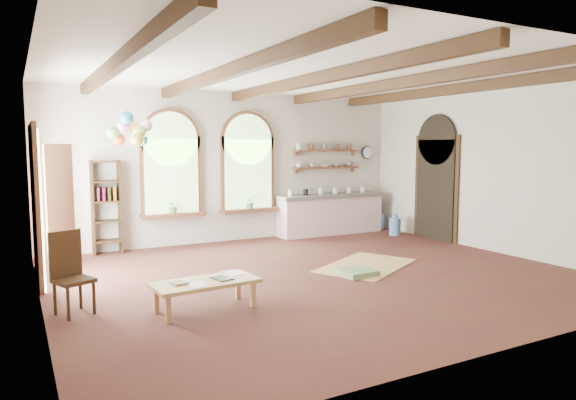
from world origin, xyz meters
TOP-DOWN VIEW (x-y plane):
  - floor at (0.00, 0.00)m, footprint 8.00×8.00m
  - ceiling_beams at (0.00, 0.00)m, footprint 6.20×6.80m
  - window_left at (-1.40, 3.43)m, footprint 1.30×0.28m
  - window_right at (0.30, 3.43)m, footprint 1.30×0.28m
  - left_doorway at (-3.95, 1.80)m, footprint 0.10×1.90m
  - right_doorway at (3.95, 1.50)m, footprint 0.10×1.30m
  - kitchen_counter at (2.30, 3.20)m, footprint 2.68×0.62m
  - wall_shelf_lower at (2.30, 3.38)m, footprint 1.70×0.24m
  - wall_shelf_upper at (2.30, 3.38)m, footprint 1.70×0.24m
  - wall_clock at (3.55, 3.45)m, footprint 0.32×0.04m
  - bookshelf at (-2.70, 3.32)m, footprint 0.53×0.32m
  - coffee_table at (-2.17, -0.83)m, footprint 1.36×0.70m
  - side_chair at (-3.66, -0.22)m, footprint 0.53×0.53m
  - floor_mat at (1.06, 0.13)m, footprint 2.17×1.88m
  - floor_cushion at (0.54, -0.30)m, footprint 0.55×0.55m
  - water_jug_a at (3.75, 3.20)m, footprint 0.27×0.27m
  - water_jug_b at (3.51, 2.30)m, footprint 0.27×0.27m
  - balloon_cluster at (-2.41, 2.22)m, footprint 0.76×0.84m
  - table_book at (-2.59, -0.81)m, footprint 0.19×0.25m
  - tablet at (-1.95, -0.83)m, footprint 0.26×0.32m
  - potted_plant_left at (-1.40, 3.32)m, footprint 0.27×0.23m
  - potted_plant_right at (0.30, 3.32)m, footprint 0.27×0.23m
  - shelf_cup_a at (1.55, 3.38)m, footprint 0.12×0.10m
  - shelf_cup_b at (1.90, 3.38)m, footprint 0.10×0.10m
  - shelf_bowl_a at (2.25, 3.38)m, footprint 0.22×0.22m
  - shelf_bowl_b at (2.60, 3.38)m, footprint 0.20×0.20m
  - shelf_vase at (2.95, 3.38)m, footprint 0.18×0.18m

SIDE VIEW (x-z plane):
  - floor at x=0.00m, z-range 0.00..0.00m
  - floor_mat at x=1.06m, z-range 0.00..0.02m
  - floor_cushion at x=0.54m, z-range 0.00..0.09m
  - water_jug_b at x=3.51m, z-range -0.04..0.48m
  - water_jug_a at x=3.75m, z-range -0.04..0.49m
  - side_chair at x=-3.66m, z-range -0.22..0.81m
  - coffee_table at x=-2.17m, z-range 0.14..0.52m
  - tablet at x=-1.95m, z-range 0.37..0.39m
  - table_book at x=-2.59m, z-range 0.37..0.40m
  - kitchen_counter at x=2.30m, z-range 0.01..0.95m
  - potted_plant_left at x=-1.40m, z-range 0.70..1.00m
  - potted_plant_right at x=0.30m, z-range 0.70..1.00m
  - bookshelf at x=-2.70m, z-range 0.00..1.80m
  - right_doorway at x=3.95m, z-range -0.10..2.30m
  - left_doorway at x=-3.95m, z-range -0.10..2.40m
  - wall_shelf_lower at x=2.30m, z-range 1.53..1.57m
  - shelf_bowl_a at x=2.25m, z-range 1.57..1.62m
  - shelf_bowl_b at x=2.60m, z-range 1.57..1.63m
  - shelf_cup_b at x=1.90m, z-range 1.57..1.66m
  - shelf_cup_a at x=1.55m, z-range 1.57..1.67m
  - window_left at x=-1.40m, z-range 0.53..2.73m
  - window_right at x=0.30m, z-range 0.53..2.73m
  - shelf_vase at x=2.95m, z-range 1.57..1.76m
  - wall_clock at x=3.55m, z-range 1.74..2.06m
  - wall_shelf_upper at x=2.30m, z-range 1.93..1.97m
  - balloon_cluster at x=-2.41m, z-range 1.76..2.90m
  - ceiling_beams at x=0.00m, z-range 3.01..3.19m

